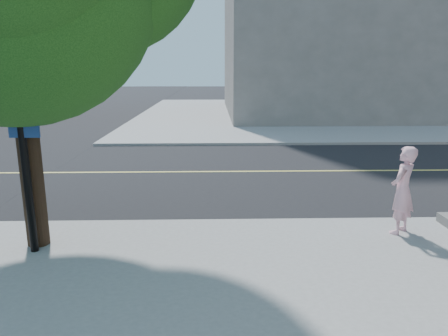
{
  "coord_description": "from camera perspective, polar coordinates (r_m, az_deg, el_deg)",
  "views": [
    {
      "loc": [
        3.92,
        -8.05,
        3.1
      ],
      "look_at": [
        4.12,
        -0.46,
        1.3
      ],
      "focal_mm": 33.62,
      "sensor_mm": 36.0,
      "label": 1
    }
  ],
  "objects": [
    {
      "name": "ground",
      "position": [
        9.47,
        -26.1,
        -7.18
      ],
      "size": [
        140.0,
        140.0,
        0.0
      ],
      "primitive_type": "plane",
      "color": "black",
      "rests_on": "ground"
    },
    {
      "name": "road_ew",
      "position": [
        13.5,
        -18.37,
        -0.6
      ],
      "size": [
        140.0,
        9.0,
        0.01
      ],
      "primitive_type": "cube",
      "color": "black",
      "rests_on": "ground"
    },
    {
      "name": "sidewalk_ne",
      "position": [
        31.21,
        16.48,
        7.2
      ],
      "size": [
        29.0,
        25.0,
        0.12
      ],
      "primitive_type": "cube",
      "color": "gray",
      "rests_on": "ground"
    },
    {
      "name": "filler_ne",
      "position": [
        31.95,
        17.98,
        19.95
      ],
      "size": [
        18.0,
        16.0,
        14.0
      ],
      "primitive_type": "cube",
      "color": "slate",
      "rests_on": "sidewalk_ne"
    },
    {
      "name": "man_on_phone",
      "position": [
        8.32,
        23.1,
        -2.81
      ],
      "size": [
        0.7,
        0.7,
        1.63
      ],
      "primitive_type": "imported",
      "rotation": [
        0.0,
        0.0,
        3.92
      ],
      "color": "#FAB5C7",
      "rests_on": "sidewalk_se"
    }
  ]
}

